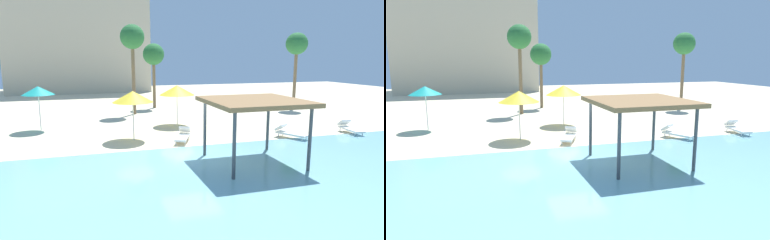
{
  "view_description": "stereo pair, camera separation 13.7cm",
  "coord_description": "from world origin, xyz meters",
  "views": [
    {
      "loc": [
        -4.25,
        -14.02,
        4.44
      ],
      "look_at": [
        0.67,
        2.0,
        1.3
      ],
      "focal_mm": 30.84,
      "sensor_mm": 36.0,
      "label": 1
    },
    {
      "loc": [
        -4.12,
        -14.06,
        4.44
      ],
      "look_at": [
        0.67,
        2.0,
        1.3
      ],
      "focal_mm": 30.84,
      "sensor_mm": 36.0,
      "label": 2
    }
  ],
  "objects": [
    {
      "name": "palm_tree_2",
      "position": [
        -0.96,
        12.54,
        5.9
      ],
      "size": [
        1.9,
        1.9,
        7.05
      ],
      "color": "brown",
      "rests_on": "ground"
    },
    {
      "name": "palm_tree_3",
      "position": [
        1.23,
        15.48,
        4.67
      ],
      "size": [
        1.9,
        1.9,
        5.75
      ],
      "color": "brown",
      "rests_on": "ground"
    },
    {
      "name": "shade_pavilion",
      "position": [
        2.24,
        -1.77,
        2.58
      ],
      "size": [
        3.93,
        3.93,
        2.76
      ],
      "color": "#42474C",
      "rests_on": "ground"
    },
    {
      "name": "beach_umbrella_teal_2",
      "position": [
        -7.37,
        8.09,
        2.49
      ],
      "size": [
        1.93,
        1.93,
        2.76
      ],
      "color": "silver",
      "rests_on": "ground"
    },
    {
      "name": "ground_plane",
      "position": [
        0.0,
        0.0,
        0.0
      ],
      "size": [
        80.0,
        80.0,
        0.0
      ],
      "primitive_type": "plane",
      "color": "beige"
    },
    {
      "name": "beach_umbrella_yellow_1",
      "position": [
        1.23,
        7.24,
        2.36
      ],
      "size": [
        2.35,
        2.35,
        2.68
      ],
      "color": "silver",
      "rests_on": "ground"
    },
    {
      "name": "palm_tree_1",
      "position": [
        13.16,
        11.47,
        5.53
      ],
      "size": [
        1.9,
        1.9,
        6.66
      ],
      "color": "brown",
      "rests_on": "ground"
    },
    {
      "name": "beach_umbrella_yellow_0",
      "position": [
        -2.1,
        3.98,
        2.39
      ],
      "size": [
        2.22,
        2.22,
        2.7
      ],
      "color": "silver",
      "rests_on": "ground"
    },
    {
      "name": "lagoon_water",
      "position": [
        0.0,
        -5.25,
        0.02
      ],
      "size": [
        44.0,
        13.5,
        0.04
      ],
      "primitive_type": "cube",
      "color": "#7AB7C1",
      "rests_on": "ground"
    },
    {
      "name": "lounge_chair_2",
      "position": [
        6.34,
        1.7,
        0.33
      ],
      "size": [
        1.39,
        1.96,
        0.74
      ],
      "rotation": [
        0.0,
        0.0,
        -1.1
      ],
      "color": "white",
      "rests_on": "ground"
    },
    {
      "name": "lounge_chair_1",
      "position": [
        0.41,
        2.79,
        0.33
      ],
      "size": [
        1.34,
        1.97,
        0.74
      ],
      "rotation": [
        0.0,
        0.0,
        -2.0
      ],
      "color": "white",
      "rests_on": "ground"
    },
    {
      "name": "hotel_block_0",
      "position": [
        -5.32,
        34.74,
        7.53
      ],
      "size": [
        17.72,
        9.91,
        15.07
      ],
      "primitive_type": "cube",
      "color": "beige",
      "rests_on": "ground"
    },
    {
      "name": "lounge_chair_0",
      "position": [
        10.52,
        1.75,
        0.33
      ],
      "size": [
        0.87,
        1.96,
        0.74
      ],
      "rotation": [
        0.0,
        0.0,
        -1.72
      ],
      "color": "white",
      "rests_on": "ground"
    }
  ]
}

